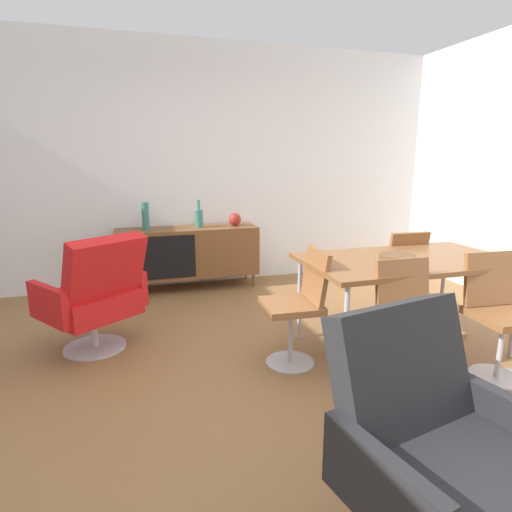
# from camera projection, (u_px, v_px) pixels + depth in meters

# --- Properties ---
(ground_plane) EXTENTS (8.32, 8.32, 0.00)m
(ground_plane) POSITION_uv_depth(u_px,v_px,m) (244.00, 386.00, 2.81)
(ground_plane) COLOR olive
(wall_back) EXTENTS (6.80, 0.12, 2.80)m
(wall_back) POSITION_uv_depth(u_px,v_px,m) (185.00, 167.00, 4.91)
(wall_back) COLOR white
(wall_back) RESTS_ON ground_plane
(sideboard) EXTENTS (1.60, 0.45, 0.72)m
(sideboard) POSITION_uv_depth(u_px,v_px,m) (188.00, 252.00, 4.84)
(sideboard) COLOR brown
(sideboard) RESTS_ON ground_plane
(vase_cobalt) EXTENTS (0.09, 0.09, 0.31)m
(vase_cobalt) POSITION_uv_depth(u_px,v_px,m) (199.00, 218.00, 4.79)
(vase_cobalt) COLOR #337266
(vase_cobalt) RESTS_ON sideboard
(vase_sculptural_dark) EXTENTS (0.08, 0.08, 0.31)m
(vase_sculptural_dark) POSITION_uv_depth(u_px,v_px,m) (145.00, 216.00, 4.61)
(vase_sculptural_dark) COLOR #337266
(vase_sculptural_dark) RESTS_ON sideboard
(vase_ceramic_small) EXTENTS (0.14, 0.14, 0.15)m
(vase_ceramic_small) POSITION_uv_depth(u_px,v_px,m) (235.00, 219.00, 4.92)
(vase_ceramic_small) COLOR maroon
(vase_ceramic_small) RESTS_ON sideboard
(dining_table) EXTENTS (1.60, 0.90, 0.74)m
(dining_table) POSITION_uv_depth(u_px,v_px,m) (406.00, 263.00, 3.24)
(dining_table) COLOR brown
(dining_table) RESTS_ON ground_plane
(wooden_bowl_on_table) EXTENTS (0.26, 0.26, 0.06)m
(wooden_bowl_on_table) POSITION_uv_depth(u_px,v_px,m) (397.00, 258.00, 3.09)
(wooden_bowl_on_table) COLOR brown
(wooden_bowl_on_table) RESTS_ON dining_table
(dining_chair_back_right) EXTENTS (0.41, 0.44, 0.86)m
(dining_chair_back_right) POSITION_uv_depth(u_px,v_px,m) (398.00, 271.00, 3.91)
(dining_chair_back_right) COLOR brown
(dining_chair_back_right) RESTS_ON ground_plane
(dining_chair_front_right) EXTENTS (0.43, 0.45, 0.86)m
(dining_chair_front_right) POSITION_uv_depth(u_px,v_px,m) (498.00, 311.00, 2.87)
(dining_chair_front_right) COLOR brown
(dining_chair_front_right) RESTS_ON ground_plane
(dining_chair_front_left) EXTENTS (0.41, 0.43, 0.86)m
(dining_chair_front_left) POSITION_uv_depth(u_px,v_px,m) (411.00, 322.00, 2.67)
(dining_chair_front_left) COLOR brown
(dining_chair_front_left) RESTS_ON ground_plane
(dining_chair_near_window) EXTENTS (0.45, 0.42, 0.86)m
(dining_chair_near_window) POSITION_uv_depth(u_px,v_px,m) (299.00, 303.00, 3.04)
(dining_chair_near_window) COLOR brown
(dining_chair_near_window) RESTS_ON ground_plane
(lounge_chair_red) EXTENTS (0.90, 0.89, 0.95)m
(lounge_chair_red) POSITION_uv_depth(u_px,v_px,m) (95.00, 294.00, 3.23)
(lounge_chair_red) COLOR red
(lounge_chair_red) RESTS_ON ground_plane
(armchair_black_shell) EXTENTS (0.80, 0.76, 0.95)m
(armchair_black_shell) POSITION_uv_depth(u_px,v_px,m) (433.00, 443.00, 1.54)
(armchair_black_shell) COLOR #262628
(armchair_black_shell) RESTS_ON ground_plane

